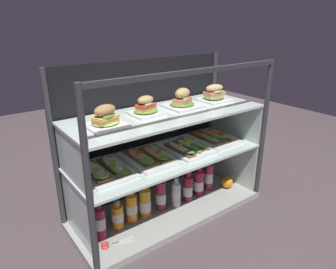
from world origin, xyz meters
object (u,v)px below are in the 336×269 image
object	(u,v)px
plated_roll_sandwich_right_of_center	(214,95)
juice_bottle_tucked_behind	(188,188)
open_sandwich_tray_near_left_corner	(105,169)
open_sandwich_tray_center	(213,137)
juice_bottle_back_center	(132,208)
plated_roll_sandwich_near_left_corner	(146,108)
juice_bottle_front_middle	(145,202)
orange_fruit_beside_bottles	(227,182)
juice_bottle_front_fourth	(100,223)
plated_roll_sandwich_near_right_corner	(182,101)
juice_bottle_front_left_end	(198,182)
open_sandwich_tray_near_right_corner	(187,147)
juice_bottle_back_left	(209,176)
plated_roll_sandwich_far_right	(106,119)
kitchen_scissors	(109,244)
juice_bottle_near_post	(118,216)
juice_bottle_front_right_end	(176,194)
juice_bottle_back_right	(161,195)
open_sandwich_tray_mid_left	(149,157)

from	to	relation	value
plated_roll_sandwich_right_of_center	juice_bottle_tucked_behind	bearing A→B (deg)	-167.17
plated_roll_sandwich_right_of_center	open_sandwich_tray_near_left_corner	world-z (taller)	plated_roll_sandwich_right_of_center
open_sandwich_tray_center	juice_bottle_back_center	world-z (taller)	open_sandwich_tray_center
open_sandwich_tray_near_left_corner	juice_bottle_back_center	distance (m)	0.32
juice_bottle_back_center	plated_roll_sandwich_right_of_center	bearing A→B (deg)	3.05
plated_roll_sandwich_near_left_corner	plated_roll_sandwich_right_of_center	world-z (taller)	plated_roll_sandwich_right_of_center
juice_bottle_front_middle	orange_fruit_beside_bottles	world-z (taller)	juice_bottle_front_middle
juice_bottle_back_center	juice_bottle_front_fourth	bearing A→B (deg)	-172.40
orange_fruit_beside_bottles	juice_bottle_tucked_behind	bearing A→B (deg)	172.23
plated_roll_sandwich_near_right_corner	juice_bottle_front_left_end	size ratio (longest dim) A/B	0.88
plated_roll_sandwich_near_left_corner	open_sandwich_tray_near_left_corner	bearing A→B (deg)	-176.15
plated_roll_sandwich_near_left_corner	juice_bottle_front_middle	distance (m)	0.59
open_sandwich_tray_near_right_corner	juice_bottle_tucked_behind	world-z (taller)	open_sandwich_tray_near_right_corner
open_sandwich_tray_near_right_corner	juice_bottle_front_fourth	distance (m)	0.69
plated_roll_sandwich_near_left_corner	juice_bottle_back_left	bearing A→B (deg)	-5.55
plated_roll_sandwich_right_of_center	open_sandwich_tray_center	size ratio (longest dim) A/B	0.53
juice_bottle_front_middle	plated_roll_sandwich_far_right	bearing A→B (deg)	-175.75
plated_roll_sandwich_far_right	plated_roll_sandwich_near_right_corner	size ratio (longest dim) A/B	0.94
plated_roll_sandwich_near_right_corner	plated_roll_sandwich_far_right	bearing A→B (deg)	-174.62
juice_bottle_front_fourth	kitchen_scissors	xyz separation A→B (m)	(0.01, -0.08, -0.10)
plated_roll_sandwich_near_left_corner	juice_bottle_back_center	xyz separation A→B (m)	(-0.15, -0.05, -0.58)
open_sandwich_tray_center	orange_fruit_beside_bottles	xyz separation A→B (m)	(0.07, -0.10, -0.34)
plated_roll_sandwich_far_right	kitchen_scissors	bearing A→B (deg)	-129.05
juice_bottle_near_post	juice_bottle_front_middle	bearing A→B (deg)	1.38
juice_bottle_back_center	juice_bottle_front_middle	xyz separation A→B (m)	(0.09, 0.00, -0.00)
juice_bottle_front_right_end	juice_bottle_tucked_behind	distance (m)	0.10
juice_bottle_tucked_behind	kitchen_scissors	world-z (taller)	juice_bottle_tucked_behind
juice_bottle_front_right_end	open_sandwich_tray_near_left_corner	bearing A→B (deg)	172.96
open_sandwich_tray_center	plated_roll_sandwich_right_of_center	bearing A→B (deg)	126.73
juice_bottle_back_center	juice_bottle_tucked_behind	distance (m)	0.42
plated_roll_sandwich_near_right_corner	juice_bottle_back_right	distance (m)	0.61
open_sandwich_tray_mid_left	plated_roll_sandwich_far_right	bearing A→B (deg)	-172.57
juice_bottle_front_left_end	orange_fruit_beside_bottles	size ratio (longest dim) A/B	2.72
juice_bottle_back_center	open_sandwich_tray_near_right_corner	bearing A→B (deg)	-0.50
plated_roll_sandwich_far_right	plated_roll_sandwich_near_left_corner	distance (m)	0.29
open_sandwich_tray_near_right_corner	orange_fruit_beside_bottles	bearing A→B (deg)	-11.01
juice_bottle_back_center	plated_roll_sandwich_near_right_corner	bearing A→B (deg)	4.99
orange_fruit_beside_bottles	kitchen_scissors	xyz separation A→B (m)	(-0.96, -0.04, -0.04)
plated_roll_sandwich_far_right	open_sandwich_tray_near_right_corner	xyz separation A→B (m)	(0.55, 0.01, -0.30)
open_sandwich_tray_center	juice_bottle_front_left_end	xyz separation A→B (m)	(-0.16, -0.03, -0.29)
juice_bottle_near_post	juice_bottle_back_left	distance (m)	0.73
juice_bottle_front_fourth	juice_bottle_near_post	world-z (taller)	juice_bottle_front_fourth
plated_roll_sandwich_near_right_corner	juice_bottle_back_left	distance (m)	0.62
plated_roll_sandwich_right_of_center	open_sandwich_tray_mid_left	size ratio (longest dim) A/B	0.53
plated_roll_sandwich_far_right	open_sandwich_tray_mid_left	xyz separation A→B (m)	(0.28, 0.04, -0.30)
open_sandwich_tray_near_left_corner	juice_bottle_front_middle	size ratio (longest dim) A/B	1.48
plated_roll_sandwich_near_left_corner	juice_bottle_back_right	distance (m)	0.58
plated_roll_sandwich_right_of_center	open_sandwich_tray_center	bearing A→B (deg)	-53.27
plated_roll_sandwich_right_of_center	kitchen_scissors	size ratio (longest dim) A/B	0.99
juice_bottle_front_fourth	juice_bottle_back_right	distance (m)	0.43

